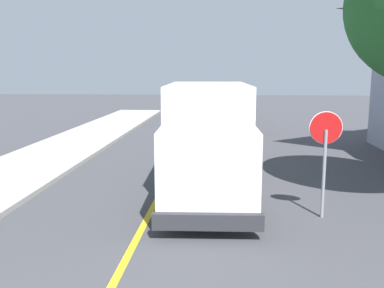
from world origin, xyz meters
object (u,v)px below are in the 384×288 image
object	(u,v)px
box_truck	(208,133)
parked_car_mid	(231,118)
parked_car_near	(222,136)
stop_sign	(325,144)
parked_car_far	(223,109)

from	to	relation	value
box_truck	parked_car_mid	bearing A→B (deg)	86.12
parked_car_near	stop_sign	world-z (taller)	stop_sign
parked_car_mid	parked_car_far	distance (m)	6.31
box_truck	parked_car_mid	distance (m)	13.04
parked_car_near	stop_sign	bearing A→B (deg)	-72.58
parked_car_mid	stop_sign	xyz separation A→B (m)	(2.05, -15.11, 1.06)
parked_car_near	stop_sign	distance (m)	8.53
parked_car_far	parked_car_mid	bearing A→B (deg)	-85.69
parked_car_near	parked_car_mid	world-z (taller)	same
box_truck	parked_car_near	bearing A→B (deg)	86.14
box_truck	parked_car_far	xyz separation A→B (m)	(0.40, 19.27, -0.97)
box_truck	parked_car_near	distance (m)	6.03
parked_car_far	stop_sign	xyz separation A→B (m)	(2.53, -21.41, 1.06)
parked_car_mid	stop_sign	world-z (taller)	stop_sign
stop_sign	parked_car_far	bearing A→B (deg)	96.74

